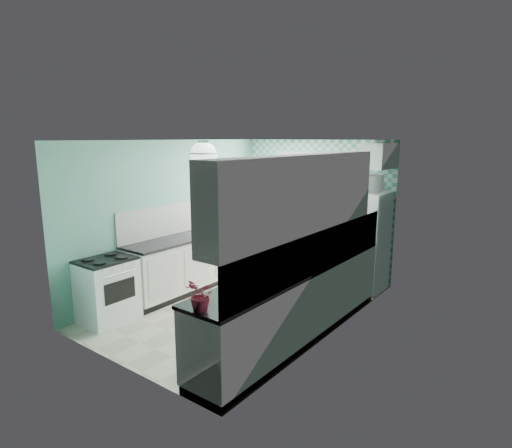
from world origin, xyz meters
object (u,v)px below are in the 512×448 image
Objects in this scene: fridge at (363,241)px; potted_plant at (201,295)px; stove at (108,289)px; microwave at (366,183)px; fruit_bowl at (239,291)px; ceiling_light at (204,155)px; sink at (334,252)px.

fridge is 3.95m from potted_plant.
microwave is at bearing 58.59° from stove.
potted_plant is at bearing 91.27° from microwave.
fridge is 3.39m from fruit_bowl.
stove is at bearing 166.37° from potted_plant.
microwave is (-0.09, 3.94, 0.71)m from potted_plant.
ceiling_light is 0.69× the size of microwave.
ceiling_light is 1.96m from fruit_bowl.
fridge is at bearing 91.31° from potted_plant.
ceiling_light is 1.11× the size of potted_plant.
fruit_bowl is 3.49m from microwave.
stove is 2.78× the size of potted_plant.
fruit_bowl is (1.20, -0.77, -1.35)m from ceiling_light.
microwave is at bearing 91.31° from potted_plant.
potted_plant is 0.62× the size of microwave.
fruit_bowl is at bearing 91.48° from microwave.
ceiling_light is at bearing 132.17° from potted_plant.
fridge is 3.13× the size of sink.
sink is 1.91× the size of fruit_bowl.
stove is 2.45m from fruit_bowl.
ceiling_light is 1.25× the size of fruit_bowl.
fridge is 5.97× the size of fruit_bowl.
fridge is at bearing 96.36° from sink.
microwave reaches higher than potted_plant.
stove is at bearing 179.44° from fruit_bowl.
potted_plant is at bearing -84.76° from fridge.
fridge reaches higher than stove.
ceiling_light is 2.89m from microwave.
ceiling_light reaches higher than fridge.
fruit_bowl is (-0.00, -2.13, 0.04)m from sink.
potted_plant reaches higher than fruit_bowl.
fridge is at bearing 53.91° from microwave.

